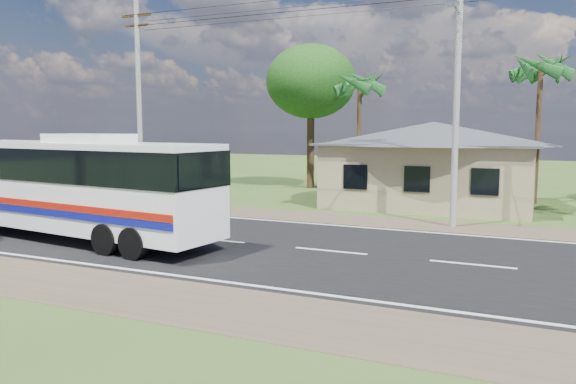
# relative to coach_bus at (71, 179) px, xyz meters

# --- Properties ---
(ground) EXTENTS (120.00, 120.00, 0.00)m
(ground) POSITION_rel_coach_bus_xyz_m (9.34, 1.93, -2.21)
(ground) COLOR #2C4B1B
(ground) RESTS_ON ground
(road) EXTENTS (120.00, 16.00, 0.03)m
(road) POSITION_rel_coach_bus_xyz_m (9.34, 1.93, -2.21)
(road) COLOR black
(road) RESTS_ON ground
(house) EXTENTS (12.40, 10.00, 5.00)m
(house) POSITION_rel_coach_bus_xyz_m (10.34, 14.93, 0.43)
(house) COLOR tan
(house) RESTS_ON ground
(utility_poles) EXTENTS (32.80, 2.22, 11.00)m
(utility_poles) POSITION_rel_coach_bus_xyz_m (12.01, 8.42, 3.55)
(utility_poles) COLOR #9E9E99
(utility_poles) RESTS_ON ground
(palm_mid) EXTENTS (2.80, 2.80, 8.20)m
(palm_mid) POSITION_rel_coach_bus_xyz_m (15.34, 17.43, 4.94)
(palm_mid) COLOR #47301E
(palm_mid) RESTS_ON ground
(palm_far) EXTENTS (2.80, 2.80, 7.70)m
(palm_far) POSITION_rel_coach_bus_xyz_m (5.34, 17.93, 4.46)
(palm_far) COLOR #47301E
(palm_far) RESTS_ON ground
(tree_behind_house) EXTENTS (6.00, 6.00, 9.61)m
(tree_behind_house) POSITION_rel_coach_bus_xyz_m (1.34, 19.93, 4.90)
(tree_behind_house) COLOR #47301E
(tree_behind_house) RESTS_ON ground
(coach_bus) EXTENTS (12.69, 4.09, 3.87)m
(coach_bus) POSITION_rel_coach_bus_xyz_m (0.00, 0.00, 0.00)
(coach_bus) COLOR white
(coach_bus) RESTS_ON ground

